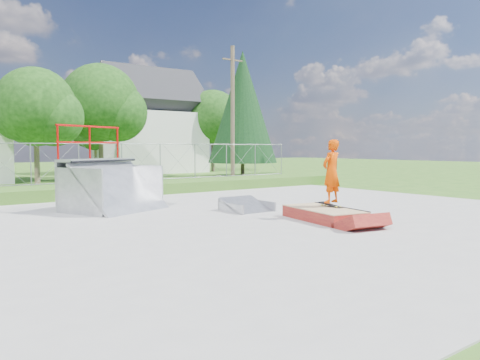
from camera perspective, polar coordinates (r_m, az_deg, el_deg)
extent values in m
plane|color=#2E621C|center=(13.69, 3.01, -4.88)|extent=(120.00, 120.00, 0.00)
cube|color=#9C9B99|center=(13.69, 3.01, -4.80)|extent=(20.00, 16.00, 0.04)
cube|color=#2E621C|center=(21.78, -13.16, -1.01)|extent=(24.00, 3.00, 0.50)
cube|color=maroon|center=(13.62, 10.15, -4.24)|extent=(1.63, 2.69, 0.35)
cube|color=tan|center=(13.60, 10.16, -3.45)|extent=(1.66, 2.71, 0.03)
cube|color=black|center=(13.95, 11.03, -3.04)|extent=(0.24, 0.80, 0.13)
imported|color=#DD4000|center=(13.87, 11.08, 0.75)|extent=(0.73, 0.53, 1.85)
cube|color=white|center=(40.46, -10.85, 4.48)|extent=(8.00, 6.00, 5.00)
cube|color=#28292D|center=(40.63, -10.91, 9.28)|extent=(8.40, 6.08, 6.08)
cylinder|color=brown|center=(27.68, -0.91, 7.91)|extent=(0.24, 0.24, 8.00)
cylinder|color=brown|center=(29.19, -23.51, 1.93)|extent=(0.30, 0.30, 2.45)
sphere|color=#13360E|center=(29.26, -23.69, 8.17)|extent=(4.48, 4.48, 4.48)
sphere|color=#13360E|center=(28.89, -21.77, 7.17)|extent=(3.36, 3.36, 3.36)
cylinder|color=brown|center=(32.39, -16.56, 2.57)|extent=(0.30, 0.30, 2.80)
sphere|color=#13360E|center=(32.52, -16.69, 9.00)|extent=(5.12, 5.12, 5.12)
sphere|color=#13360E|center=(32.21, -14.65, 7.94)|extent=(3.84, 3.84, 3.84)
cylinder|color=brown|center=(41.19, -3.32, 2.88)|extent=(0.30, 0.30, 2.62)
sphere|color=#13360E|center=(41.27, -3.34, 7.62)|extent=(4.80, 4.80, 4.80)
sphere|color=#13360E|center=(41.24, -1.82, 6.79)|extent=(3.60, 3.60, 3.60)
cylinder|color=brown|center=(40.77, -17.12, 2.33)|extent=(0.30, 0.30, 2.10)
sphere|color=#13360E|center=(40.79, -17.20, 6.16)|extent=(3.84, 3.84, 3.84)
sphere|color=#13360E|center=(40.57, -16.00, 5.52)|extent=(2.88, 2.88, 2.88)
cylinder|color=brown|center=(34.34, 0.32, 1.48)|extent=(0.28, 0.28, 1.20)
cone|color=black|center=(34.43, 0.32, 8.89)|extent=(5.04, 5.04, 8.10)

